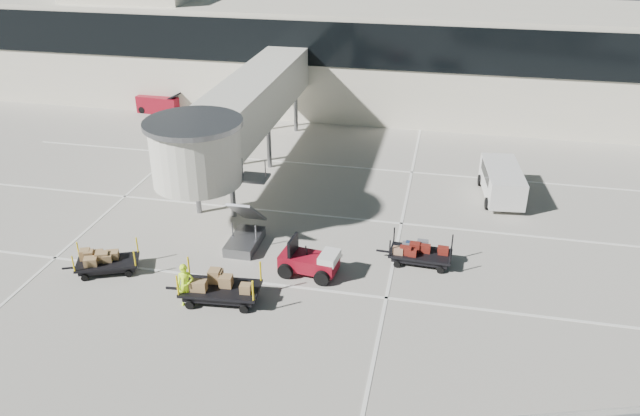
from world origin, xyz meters
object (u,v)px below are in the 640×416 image
(box_cart_near, at_px, (224,289))
(belt_loader, at_px, (160,104))
(suitcase_cart, at_px, (421,254))
(minivan, at_px, (502,179))
(box_cart_far, at_px, (110,262))
(baggage_tug, at_px, (310,262))
(ground_worker, at_px, (186,285))

(box_cart_near, height_order, belt_loader, belt_loader)
(suitcase_cart, relative_size, minivan, 0.72)
(box_cart_near, distance_m, box_cart_far, 6.04)
(baggage_tug, distance_m, ground_worker, 5.76)
(suitcase_cart, relative_size, ground_worker, 1.83)
(suitcase_cart, distance_m, box_cart_far, 14.44)
(box_cart_far, xyz_separation_m, belt_loader, (-8.01, 22.54, 0.14))
(baggage_tug, distance_m, belt_loader, 26.86)
(belt_loader, bearing_deg, box_cart_near, -54.62)
(box_cart_far, distance_m, minivan, 21.64)
(belt_loader, bearing_deg, ground_worker, -57.91)
(baggage_tug, relative_size, belt_loader, 0.75)
(ground_worker, height_order, minivan, ground_worker)
(baggage_tug, height_order, box_cart_near, baggage_tug)
(suitcase_cart, xyz_separation_m, box_cart_near, (-8.01, -4.86, 0.11))
(box_cart_near, height_order, box_cart_far, box_cart_near)
(box_cart_near, xyz_separation_m, ground_worker, (-1.49, -0.55, 0.36))
(minivan, bearing_deg, box_cart_near, -138.33)
(ground_worker, distance_m, belt_loader, 27.24)
(suitcase_cart, xyz_separation_m, ground_worker, (-9.50, -5.42, 0.47))
(box_cart_far, distance_m, ground_worker, 4.78)
(box_cart_near, bearing_deg, suitcase_cart, 26.37)
(box_cart_far, height_order, minivan, minivan)
(suitcase_cart, relative_size, belt_loader, 0.95)
(suitcase_cart, height_order, ground_worker, ground_worker)
(box_cart_far, distance_m, belt_loader, 23.92)
(box_cart_near, bearing_deg, belt_loader, 115.61)
(box_cart_near, xyz_separation_m, belt_loader, (-13.94, 23.67, 0.06))
(box_cart_near, relative_size, box_cart_far, 1.21)
(baggage_tug, relative_size, box_cart_far, 0.82)
(baggage_tug, xyz_separation_m, box_cart_near, (-3.10, -2.91, -0.02))
(box_cart_far, bearing_deg, suitcase_cart, -6.71)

